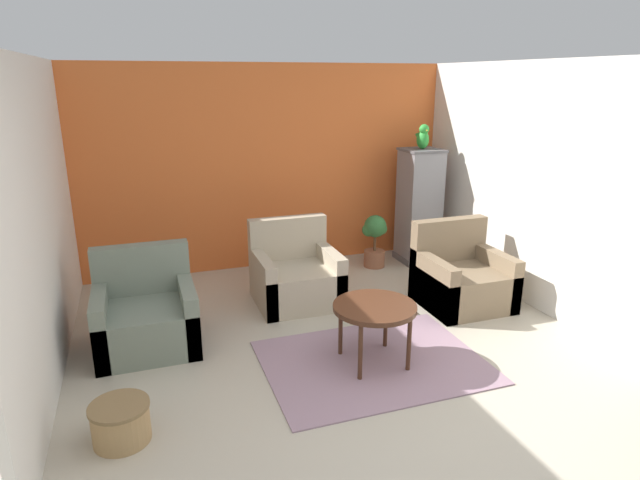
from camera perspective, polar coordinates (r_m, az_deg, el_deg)
The scene contains 13 objects.
ground_plane at distance 3.69m, azimuth 10.15°, elevation -20.95°, with size 20.00×20.00×0.00m, color #B2A893.
wall_back_accent at distance 6.50m, azimuth -5.50°, elevation 7.65°, with size 4.53×0.06×2.42m.
wall_left at distance 4.54m, azimuth -27.76°, elevation 1.68°, with size 0.06×3.70×2.42m.
wall_right at distance 5.84m, azimuth 21.30°, elevation 5.52°, with size 0.06×3.70×2.42m.
area_rug at distance 4.54m, azimuth 5.67°, elevation -12.80°, with size 1.77×1.33×0.01m.
coffee_table at distance 4.33m, azimuth 5.85°, elevation -7.52°, with size 0.67×0.67×0.52m.
armchair_left at distance 4.90m, azimuth -18.06°, elevation -7.82°, with size 0.83×0.78×0.84m.
armchair_right at distance 5.68m, azimuth 14.83°, elevation -4.08°, with size 0.83×0.78×0.84m.
armchair_middle at distance 5.56m, azimuth -2.63°, elevation -3.97°, with size 0.83×0.78×0.84m.
birdcage at distance 6.80m, azimuth 10.52°, elevation 3.55°, with size 0.46×0.46×1.42m.
parrot at distance 6.66m, azimuth 10.90°, elevation 10.70°, with size 0.14×0.25×0.30m.
potted_plant at distance 6.58m, azimuth 5.86°, elevation 0.26°, with size 0.30×0.27×0.65m.
wicker_basket at distance 3.83m, azimuth -20.50°, elevation -17.65°, with size 0.38×0.38×0.26m.
Camera 1 is at (-1.51, -2.50, 2.25)m, focal length 30.00 mm.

